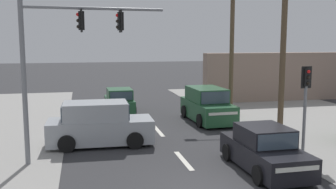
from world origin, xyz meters
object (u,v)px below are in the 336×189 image
pedestal_signal_right_kerb (306,96)px  sedan_oncoming_mid (264,150)px  traffic_signal_mast (60,51)px  suv_receding_far (207,106)px  utility_pole_midground_right (284,24)px  hatchback_oncoming_near (119,101)px  utility_pole_background_right (230,24)px  suv_kerbside_parked (99,125)px

pedestal_signal_right_kerb → sedan_oncoming_mid: size_ratio=0.83×
traffic_signal_mast → pedestal_signal_right_kerb: size_ratio=1.69×
suv_receding_far → utility_pole_midground_right: bearing=-67.0°
utility_pole_midground_right → hatchback_oncoming_near: size_ratio=2.74×
pedestal_signal_right_kerb → hatchback_oncoming_near: pedestal_signal_right_kerb is taller
sedan_oncoming_mid → traffic_signal_mast: bearing=159.8°
pedestal_signal_right_kerb → sedan_oncoming_mid: 2.96m
utility_pole_midground_right → traffic_signal_mast: 9.69m
utility_pole_background_right → utility_pole_midground_right: bearing=-89.1°
suv_receding_far → pedestal_signal_right_kerb: bearing=-78.3°
traffic_signal_mast → pedestal_signal_right_kerb: traffic_signal_mast is taller
hatchback_oncoming_near → suv_kerbside_parked: 7.78m
sedan_oncoming_mid → suv_receding_far: bearing=85.6°
traffic_signal_mast → pedestal_signal_right_kerb: (9.10, -1.48, -1.73)m
traffic_signal_mast → hatchback_oncoming_near: bearing=72.7°
suv_kerbside_parked → sedan_oncoming_mid: bearing=-39.9°
pedestal_signal_right_kerb → sedan_oncoming_mid: (-2.17, -1.06, -1.71)m
suv_receding_far → hatchback_oncoming_near: size_ratio=1.26×
traffic_signal_mast → suv_receding_far: traffic_signal_mast is taller
utility_pole_background_right → traffic_signal_mast: 12.10m
hatchback_oncoming_near → suv_kerbside_parked: bearing=-101.9°
utility_pole_background_right → hatchback_oncoming_near: bearing=160.8°
suv_receding_far → sedan_oncoming_mid: (-0.65, -8.41, -0.18)m
pedestal_signal_right_kerb → suv_receding_far: (-1.52, 7.35, -1.53)m
utility_pole_midground_right → traffic_signal_mast: size_ratio=1.67×
traffic_signal_mast → hatchback_oncoming_near: (3.01, 9.67, -3.44)m
pedestal_signal_right_kerb → suv_kerbside_parked: bearing=155.3°
traffic_signal_mast → suv_kerbside_parked: traffic_signal_mast is taller
suv_receding_far → sedan_oncoming_mid: 8.43m
utility_pole_background_right → suv_receding_far: bearing=-140.1°
suv_receding_far → suv_kerbside_parked: (-6.16, -3.80, 0.00)m
utility_pole_background_right → suv_receding_far: utility_pole_background_right is taller
traffic_signal_mast → suv_receding_far: 10.12m
suv_receding_far → hatchback_oncoming_near: bearing=140.1°
utility_pole_background_right → sedan_oncoming_mid: size_ratio=2.40×
traffic_signal_mast → sedan_oncoming_mid: size_ratio=1.41×
utility_pole_midground_right → traffic_signal_mast: (-9.55, -1.21, -1.12)m
utility_pole_midground_right → hatchback_oncoming_near: bearing=127.7°
utility_pole_background_right → suv_kerbside_parked: (-8.04, -5.37, -4.60)m
utility_pole_midground_right → suv_kerbside_parked: utility_pole_midground_right is taller
utility_pole_background_right → hatchback_oncoming_near: 8.33m
traffic_signal_mast → suv_kerbside_parked: bearing=55.5°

